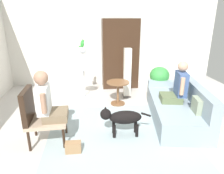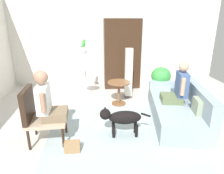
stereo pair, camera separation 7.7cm
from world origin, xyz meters
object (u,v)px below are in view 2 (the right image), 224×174
(person_on_armchair, at_px, (47,100))
(parrot, at_px, (84,43))
(round_end_table, at_px, (119,90))
(couch, at_px, (178,107))
(handbag, at_px, (72,147))
(dog, at_px, (122,118))
(armoire_cabinet, at_px, (122,54))
(potted_plant, at_px, (161,79))
(bird_cage_stand, at_px, (85,72))
(person_on_couch, at_px, (178,87))
(armchair, at_px, (38,113))
(column_lamp, at_px, (129,74))

(person_on_armchair, relative_size, parrot, 4.40)
(round_end_table, xyz_separation_m, parrot, (-0.83, 0.51, 1.08))
(couch, xyz_separation_m, person_on_armchair, (-2.54, -0.59, 0.50))
(parrot, distance_m, handbag, 2.70)
(dog, relative_size, armoire_cabinet, 0.45)
(potted_plant, bearing_deg, parrot, 173.08)
(couch, bearing_deg, bird_cage_stand, 145.21)
(couch, xyz_separation_m, person_on_couch, (-0.05, -0.01, 0.45))
(armchair, height_order, parrot, parrot)
(armchair, bearing_deg, round_end_table, 43.41)
(person_on_armchair, relative_size, bird_cage_stand, 0.62)
(armchair, distance_m, potted_plant, 3.20)
(dog, height_order, potted_plant, potted_plant)
(armchair, distance_m, dog, 1.44)
(person_on_armchair, xyz_separation_m, parrot, (0.54, 1.97, 0.68))
(column_lamp, bearing_deg, armchair, -134.26)
(dog, bearing_deg, potted_plant, 53.24)
(handbag, bearing_deg, dog, 25.79)
(armoire_cabinet, bearing_deg, round_end_table, -100.18)
(couch, relative_size, dog, 2.40)
(armchair, xyz_separation_m, parrot, (0.72, 1.98, 0.91))
(person_on_armchair, xyz_separation_m, round_end_table, (1.38, 1.46, -0.39))
(bird_cage_stand, height_order, handbag, bird_cage_stand)
(dog, bearing_deg, round_end_table, 84.98)
(person_on_armchair, distance_m, round_end_table, 2.05)
(couch, bearing_deg, armoire_cabinet, 111.71)
(couch, relative_size, person_on_armchair, 2.62)
(person_on_couch, bearing_deg, potted_plant, 88.78)
(couch, relative_size, round_end_table, 3.78)
(round_end_table, height_order, dog, round_end_table)
(column_lamp, relative_size, handbag, 5.32)
(potted_plant, distance_m, armoire_cabinet, 1.51)
(round_end_table, height_order, parrot, parrot)
(round_end_table, bearing_deg, column_lamp, 55.09)
(armchair, bearing_deg, column_lamp, 45.74)
(armoire_cabinet, height_order, handbag, armoire_cabinet)
(potted_plant, height_order, armoire_cabinet, armoire_cabinet)
(person_on_couch, distance_m, handbag, 2.36)
(armchair, distance_m, person_on_armchair, 0.29)
(person_on_armchair, height_order, armoire_cabinet, armoire_cabinet)
(couch, height_order, armchair, armchair)
(person_on_armchair, relative_size, potted_plant, 0.98)
(dog, height_order, bird_cage_stand, bird_cage_stand)
(couch, bearing_deg, dog, -157.36)
(armchair, height_order, armoire_cabinet, armoire_cabinet)
(bird_cage_stand, bearing_deg, armoire_cabinet, 39.64)
(dog, xyz_separation_m, column_lamp, (0.43, 1.85, 0.30))
(bird_cage_stand, height_order, armoire_cabinet, armoire_cabinet)
(column_lamp, height_order, armoire_cabinet, armoire_cabinet)
(couch, relative_size, armchair, 2.25)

